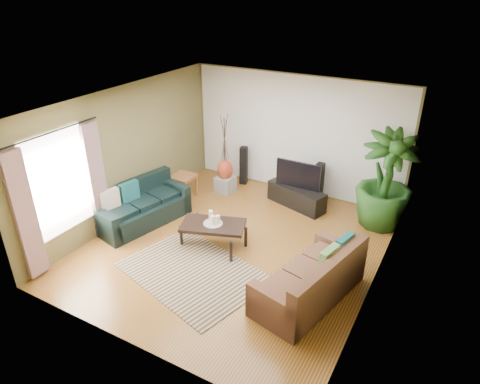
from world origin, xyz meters
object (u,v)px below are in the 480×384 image
Objects in this scene: potted_plant at (386,181)px; tv_stand at (296,197)px; speaker_right at (319,182)px; vase at (225,170)px; side_table at (184,186)px; sofa_right at (310,275)px; speaker_left at (244,165)px; television at (298,175)px; sofa_left at (142,204)px; coffee_table at (213,235)px; pedestal at (225,184)px.

tv_stand is at bearing -177.07° from potted_plant.
speaker_right reaches higher than vase.
side_table is (-2.40, -0.84, 0.04)m from tv_stand.
sofa_right is 2.12× the size of speaker_left.
television is 1.99× the size of vase.
sofa_right is at bearing -46.58° from tv_stand.
sofa_left is 3.84× the size of vase.
potted_plant is (1.44, -0.37, 0.53)m from speaker_right.
vase is at bearing -157.04° from tv_stand.
potted_plant reaches higher than television.
speaker_left is at bearing 173.60° from potted_plant.
coffee_table is 2.27m from vase.
speaker_right reaches higher than coffee_table.
television is 0.50× the size of potted_plant.
vase reaches higher than pedestal.
speaker_left reaches higher than coffee_table.
speaker_left is at bearing -124.58° from sofa_right.
speaker_left is 1.75× the size of side_table.
speaker_left reaches higher than tv_stand.
speaker_left is at bearing -179.17° from tv_stand.
side_table is at bearing -167.41° from potted_plant.
vase is at bearing 44.15° from side_table.
sofa_left is at bearing -135.82° from speaker_right.
speaker_left is 0.47× the size of potted_plant.
speaker_left is (-1.56, 0.45, -0.28)m from television.
tv_stand is 0.62m from speaker_right.
tv_stand is at bearing 5.56° from vase.
sofa_right is 4.27m from speaker_left.
speaker_right is 2.14m from vase.
speaker_right is 1.83× the size of vase.
side_table is (-0.70, -0.68, 0.07)m from pedestal.
sofa_left is at bearing -120.93° from tv_stand.
side_table is (-2.73, -1.31, -0.19)m from speaker_right.
tv_stand is 0.69× the size of potted_plant.
sofa_right is 2.17× the size of speaker_right.
sofa_left is 2.15m from vase.
potted_plant reaches higher than coffee_table.
speaker_left is 1.56m from side_table.
television is at bearing -31.39° from speaker_left.
coffee_table is at bearing -88.41° from speaker_left.
speaker_left is 0.70m from pedestal.
sofa_right reaches higher than vase.
speaker_right is at bearing 17.21° from vase.
pedestal is at bearing -7.19° from sofa_left.
sofa_left is 4.82m from potted_plant.
speaker_right is at bearing -149.68° from sofa_right.
sofa_left is at bearing -91.94° from side_table.
speaker_left is at bearing 164.11° from television.
tv_stand is at bearing -140.91° from sofa_right.
potted_plant is at bearing 4.22° from pedestal.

